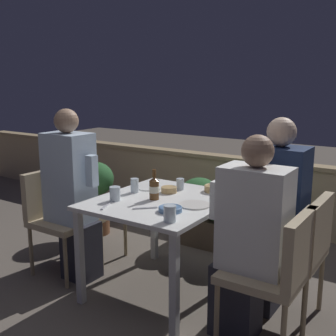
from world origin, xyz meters
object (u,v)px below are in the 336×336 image
(beer_bottle, at_px, (154,188))
(potted_plant, at_px, (95,190))
(chair_right_far, at_px, (300,245))
(person_navy_jumper, at_px, (272,217))
(chair_right_near, at_px, (280,266))
(chair_left_far, at_px, (84,200))
(person_white_polo, at_px, (249,239))
(person_blue_shirt, at_px, (73,194))
(chair_left_near, at_px, (57,210))

(beer_bottle, height_order, potted_plant, beer_bottle)
(chair_right_far, bearing_deg, person_navy_jumper, -180.00)
(beer_bottle, distance_m, potted_plant, 1.46)
(chair_right_near, distance_m, beer_bottle, 1.06)
(chair_left_far, xyz_separation_m, chair_right_far, (1.92, 0.02, 0.00))
(chair_left_far, bearing_deg, beer_bottle, -12.47)
(person_white_polo, height_order, chair_right_far, person_white_polo)
(person_navy_jumper, bearing_deg, potted_plant, 167.32)
(person_navy_jumper, bearing_deg, chair_right_near, -63.68)
(beer_bottle, bearing_deg, chair_right_near, -8.68)
(chair_right_near, bearing_deg, chair_right_far, 88.72)
(person_blue_shirt, bearing_deg, beer_bottle, 10.46)
(chair_left_far, distance_m, chair_right_far, 1.92)
(chair_right_near, bearing_deg, person_white_polo, 180.00)
(person_navy_jumper, xyz_separation_m, beer_bottle, (-0.82, -0.23, 0.13))
(chair_right_far, height_order, beer_bottle, beer_bottle)
(chair_left_far, relative_size, chair_right_far, 1.00)
(chair_left_near, distance_m, chair_left_far, 0.33)
(person_white_polo, bearing_deg, chair_right_far, 61.42)
(beer_bottle, bearing_deg, person_white_polo, -10.77)
(chair_left_far, height_order, person_navy_jumper, person_navy_jumper)
(chair_left_far, distance_m, beer_bottle, 0.98)
(chair_right_near, xyz_separation_m, person_navy_jumper, (-0.19, 0.38, 0.16))
(person_blue_shirt, bearing_deg, chair_right_far, 11.73)
(chair_right_far, bearing_deg, chair_left_far, -179.26)
(potted_plant, bearing_deg, person_blue_shirt, -56.99)
(chair_left_near, relative_size, chair_left_far, 1.00)
(chair_left_far, relative_size, beer_bottle, 3.83)
(person_white_polo, bearing_deg, chair_left_far, 168.33)
(chair_left_far, relative_size, person_white_polo, 0.66)
(chair_left_near, xyz_separation_m, chair_right_near, (1.91, -0.02, 0.00))
(beer_bottle, bearing_deg, person_blue_shirt, -169.54)
(chair_right_far, distance_m, beer_bottle, 1.08)
(chair_left_far, bearing_deg, chair_left_near, -88.48)
(chair_right_far, bearing_deg, chair_right_near, -91.28)
(person_navy_jumper, bearing_deg, chair_left_near, -168.26)
(chair_right_far, distance_m, potted_plant, 2.30)
(chair_left_near, height_order, person_white_polo, person_white_polo)
(chair_left_near, relative_size, person_blue_shirt, 0.62)
(chair_right_near, xyz_separation_m, beer_bottle, (-1.00, 0.15, 0.29))
(person_navy_jumper, bearing_deg, beer_bottle, -164.48)
(chair_left_far, height_order, potted_plant, chair_left_far)
(person_white_polo, bearing_deg, person_navy_jumper, 88.41)
(person_white_polo, bearing_deg, person_blue_shirt, 179.15)
(person_navy_jumper, distance_m, beer_bottle, 0.86)
(chair_left_near, relative_size, beer_bottle, 3.83)
(beer_bottle, relative_size, potted_plant, 0.29)
(chair_left_near, distance_m, person_blue_shirt, 0.26)
(person_blue_shirt, height_order, beer_bottle, person_blue_shirt)
(person_blue_shirt, height_order, chair_right_near, person_blue_shirt)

